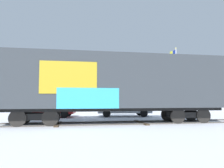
# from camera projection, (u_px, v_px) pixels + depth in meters

# --- Properties ---
(ground_plane) EXTENTS (260.00, 260.00, 0.00)m
(ground_plane) POSITION_uv_depth(u_px,v_px,m) (125.00, 123.00, 12.92)
(ground_plane) COLOR silver
(track) EXTENTS (60.01, 2.80, 0.08)m
(track) POSITION_uv_depth(u_px,v_px,m) (93.00, 123.00, 12.61)
(track) COLOR #4C4742
(track) RESTS_ON ground_plane
(freight_car) EXTENTS (13.56, 3.15, 4.34)m
(freight_car) POSITION_uv_depth(u_px,v_px,m) (115.00, 83.00, 13.00)
(freight_car) COLOR #33383D
(freight_car) RESTS_ON ground_plane
(flagpole) EXTENTS (0.32, 1.35, 7.96)m
(flagpole) POSITION_uv_depth(u_px,v_px,m) (175.00, 71.00, 26.36)
(flagpole) COLOR silver
(flagpole) RESTS_ON ground_plane
(hillside) EXTENTS (119.75, 43.66, 15.48)m
(hillside) POSITION_uv_depth(u_px,v_px,m) (87.00, 88.00, 71.53)
(hillside) COLOR silver
(hillside) RESTS_ON ground_plane
(parked_car_red) EXTENTS (4.40, 2.38, 1.56)m
(parked_car_red) POSITION_uv_depth(u_px,v_px,m) (49.00, 107.00, 17.45)
(parked_car_red) COLOR #B21E1E
(parked_car_red) RESTS_ON ground_plane
(parked_car_silver) EXTENTS (4.70, 2.28, 1.58)m
(parked_car_silver) POSITION_uv_depth(u_px,v_px,m) (123.00, 107.00, 18.31)
(parked_car_silver) COLOR #B7BABF
(parked_car_silver) RESTS_ON ground_plane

